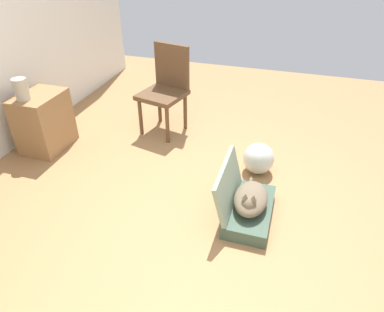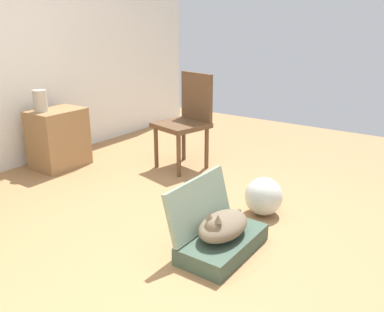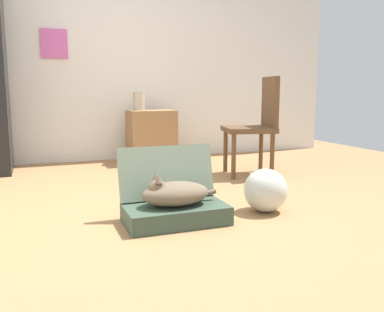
# 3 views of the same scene
# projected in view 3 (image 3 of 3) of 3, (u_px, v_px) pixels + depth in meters

# --- Properties ---
(ground_plane) EXTENTS (7.68, 7.68, 0.00)m
(ground_plane) POSITION_uv_depth(u_px,v_px,m) (139.00, 207.00, 3.07)
(ground_plane) COLOR #9E7247
(ground_plane) RESTS_ON ground
(wall_back) EXTENTS (6.40, 0.15, 2.60)m
(wall_back) POSITION_uv_depth(u_px,v_px,m) (93.00, 52.00, 4.96)
(wall_back) COLOR silver
(wall_back) RESTS_ON ground
(suitcase_base) EXTENTS (0.66, 0.36, 0.12)m
(suitcase_base) POSITION_uv_depth(u_px,v_px,m) (176.00, 214.00, 2.68)
(suitcase_base) COLOR #384C3D
(suitcase_base) RESTS_ON ground
(suitcase_lid) EXTENTS (0.66, 0.13, 0.36)m
(suitcase_lid) POSITION_uv_depth(u_px,v_px,m) (167.00, 172.00, 2.82)
(suitcase_lid) COLOR gray
(suitcase_lid) RESTS_ON suitcase_base
(cat) EXTENTS (0.52, 0.27, 0.22)m
(cat) POSITION_uv_depth(u_px,v_px,m) (174.00, 193.00, 2.66)
(cat) COLOR brown
(cat) RESTS_ON suitcase_base
(plastic_bag_white) EXTENTS (0.31, 0.30, 0.31)m
(plastic_bag_white) POSITION_uv_depth(u_px,v_px,m) (265.00, 190.00, 2.93)
(plastic_bag_white) COLOR silver
(plastic_bag_white) RESTS_ON ground
(side_table) EXTENTS (0.54, 0.40, 0.62)m
(side_table) POSITION_uv_depth(u_px,v_px,m) (151.00, 136.00, 4.94)
(side_table) COLOR olive
(side_table) RESTS_ON ground
(vase_tall) EXTENTS (0.14, 0.14, 0.22)m
(vase_tall) POSITION_uv_depth(u_px,v_px,m) (139.00, 101.00, 4.87)
(vase_tall) COLOR #B7AD99
(vase_tall) RESTS_ON side_table
(chair) EXTENTS (0.57, 0.56, 0.99)m
(chair) POSITION_uv_depth(u_px,v_px,m) (256.00, 123.00, 4.16)
(chair) COLOR brown
(chair) RESTS_ON ground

